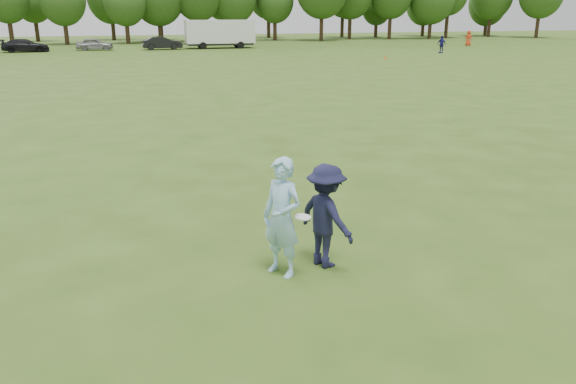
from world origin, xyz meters
name	(u,v)px	position (x,y,z in m)	size (l,w,h in m)	color
ground	(309,284)	(0.00, 0.00, 0.00)	(200.00, 200.00, 0.00)	#324C15
thrower	(282,218)	(-0.32, 0.51, 1.02)	(0.75, 0.49, 2.04)	#96C8E8
defender	(326,216)	(0.51, 0.64, 0.92)	(1.19, 0.68, 1.84)	#171834
player_far_b	(441,44)	(29.66, 45.84, 0.89)	(1.04, 0.43, 1.77)	navy
player_far_c	(469,38)	(39.33, 55.66, 0.95)	(0.93, 0.60, 1.90)	red
car_d	(25,46)	(-12.45, 59.37, 0.69)	(1.93, 4.75, 1.38)	black
car_e	(95,44)	(-5.44, 60.38, 0.68)	(1.60, 3.98, 1.35)	gray
car_f	(162,43)	(1.92, 59.38, 0.73)	(1.55, 4.43, 1.46)	black
field_cone	(385,57)	(20.71, 40.47, 0.15)	(0.28, 0.28, 0.30)	#E2480B
disc_in_play	(303,217)	(-0.04, 0.25, 1.09)	(0.28, 0.28, 0.06)	white
cargo_trailer	(220,33)	(8.68, 59.97, 1.78)	(9.00, 2.75, 3.20)	white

